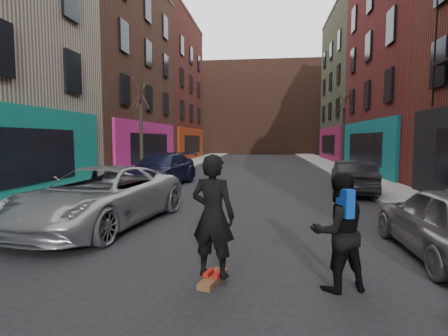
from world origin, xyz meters
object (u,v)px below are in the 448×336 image
(parked_right_end, at_px, (353,177))
(parked_left_end, at_px, (161,169))
(skateboard, at_px, (213,279))
(tree_left_far, at_px, (141,120))
(pedestrian, at_px, (338,231))
(tree_right_far, at_px, (344,121))
(parked_left_far, at_px, (101,196))
(skateboarder, at_px, (213,216))

(parked_right_end, bearing_deg, parked_left_end, -3.42)
(parked_left_end, distance_m, skateboard, 12.20)
(tree_left_far, bearing_deg, pedestrian, -59.14)
(parked_right_end, bearing_deg, tree_left_far, -14.09)
(tree_right_far, bearing_deg, parked_left_end, -141.12)
(parked_left_far, bearing_deg, skateboard, -34.85)
(parked_left_end, relative_size, pedestrian, 3.05)
(tree_left_far, relative_size, parked_left_end, 1.17)
(tree_left_far, relative_size, tree_right_far, 0.96)
(tree_left_far, distance_m, skateboarder, 15.35)
(tree_left_far, height_order, tree_right_far, tree_right_far)
(parked_left_end, bearing_deg, parked_right_end, -1.94)
(parked_left_far, bearing_deg, parked_left_end, 103.99)
(tree_right_far, height_order, skateboard, tree_right_far)
(pedestrian, bearing_deg, parked_left_end, -78.96)
(tree_right_far, distance_m, parked_left_far, 19.31)
(skateboard, distance_m, skateboarder, 1.05)
(tree_left_far, xyz_separation_m, pedestrian, (8.27, -13.84, -2.46))
(parked_right_end, distance_m, pedestrian, 10.25)
(parked_left_end, height_order, skateboarder, skateboarder)
(tree_right_far, height_order, parked_right_end, tree_right_far)
(tree_left_far, bearing_deg, parked_right_end, -19.91)
(skateboard, relative_size, pedestrian, 0.44)
(parked_left_far, xyz_separation_m, parked_right_end, (8.05, 6.59, -0.09))
(tree_right_far, distance_m, pedestrian, 20.44)
(parked_left_far, relative_size, parked_right_end, 1.34)
(parked_left_end, bearing_deg, parked_left_far, -76.64)
(tree_left_far, xyz_separation_m, parked_left_far, (2.75, -10.50, -2.59))
(parked_left_far, relative_size, parked_left_end, 1.03)
(pedestrian, bearing_deg, parked_left_far, -49.40)
(parked_left_far, relative_size, pedestrian, 3.14)
(parked_left_far, xyz_separation_m, parked_left_end, (-0.85, 8.04, 0.01))
(parked_right_end, xyz_separation_m, skateboard, (-4.48, -9.89, -0.65))
(skateboard, relative_size, skateboarder, 0.40)
(skateboarder, bearing_deg, skateboard, -166.28)
(tree_left_far, height_order, skateboarder, tree_left_far)
(parked_left_far, bearing_deg, pedestrian, -23.26)
(skateboard, xyz_separation_m, pedestrian, (1.95, -0.04, 0.87))
(parked_left_far, height_order, parked_left_end, parked_left_end)
(parked_right_end, xyz_separation_m, pedestrian, (-2.53, -9.93, 0.21))
(skateboarder, height_order, pedestrian, skateboarder)
(parked_left_far, distance_m, skateboard, 4.92)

